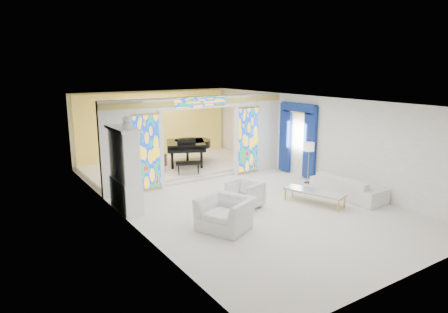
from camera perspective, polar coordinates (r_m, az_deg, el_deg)
floor at (r=12.71m, az=1.11°, el=-5.60°), size 12.00×12.00×0.00m
ceiling at (r=12.10m, az=1.17°, el=8.00°), size 7.00×12.00×0.02m
wall_back at (r=17.53m, az=-10.00°, el=4.36°), size 7.00×0.02×3.00m
wall_front at (r=8.26m, az=25.42°, el=-6.16°), size 7.00×0.02×3.00m
wall_left at (r=10.79m, az=-14.42°, el=-1.06°), size 0.02×12.00×3.00m
wall_right at (r=14.55m, az=12.62°, el=2.54°), size 0.02×12.00×3.00m
partition_wall at (r=13.96m, az=-3.48°, el=3.04°), size 7.00×0.22×3.00m
stained_glass_left at (r=13.06m, az=-10.99°, el=0.58°), size 0.90×0.04×2.40m
stained_glass_right at (r=15.03m, az=3.48°, el=2.37°), size 0.90×0.04×2.40m
stained_glass_transom at (r=13.72m, az=-3.33°, el=7.79°), size 2.00×0.04×0.34m
alcove_platform at (r=16.10m, az=-7.13°, el=-1.41°), size 6.80×3.80×0.18m
gold_curtain_back at (r=17.42m, az=-9.84°, el=4.31°), size 6.70×0.10×2.90m
chandelier at (r=15.69m, az=-6.55°, el=7.36°), size 0.48×0.48×0.30m
blue_drapes at (r=14.95m, az=10.45°, el=3.21°), size 0.14×1.85×2.65m
china_cabinet at (r=11.51m, az=-13.97°, el=-1.88°), size 0.56×1.46×2.72m
armchair_left at (r=10.08m, az=0.17°, el=-8.15°), size 1.52×1.60×0.81m
armchair_right at (r=11.56m, az=3.02°, el=-5.42°), size 1.07×1.05×0.80m
sofa at (r=13.05m, az=17.28°, el=-4.12°), size 1.01×2.39×0.69m
side_table at (r=10.88m, az=0.15°, el=-6.58°), size 0.61×0.61×0.61m
vase at (r=10.78m, az=0.15°, el=-5.09°), size 0.17×0.17×0.17m
coffee_table at (r=12.15m, az=12.80°, el=-4.98°), size 1.11×1.88×0.40m
floor_lamp at (r=14.04m, az=12.05°, el=1.09°), size 0.35×0.35×1.44m
grand_piano at (r=15.98m, az=-5.03°, el=1.64°), size 2.50×2.89×1.12m
tv_console at (r=14.94m, az=-9.38°, el=-0.58°), size 0.66×0.57×0.65m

